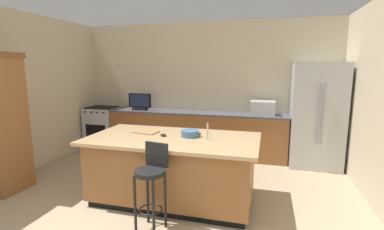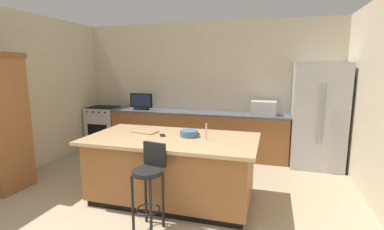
{
  "view_description": "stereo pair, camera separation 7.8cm",
  "coord_description": "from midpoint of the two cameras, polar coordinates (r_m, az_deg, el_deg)",
  "views": [
    {
      "loc": [
        1.35,
        -1.73,
        1.85
      ],
      "look_at": [
        0.14,
        2.7,
        1.06
      ],
      "focal_mm": 26.04,
      "sensor_mm": 36.0,
      "label": 1
    },
    {
      "loc": [
        1.43,
        -1.71,
        1.85
      ],
      "look_at": [
        0.14,
        2.7,
        1.06
      ],
      "focal_mm": 26.04,
      "sensor_mm": 36.0,
      "label": 2
    }
  ],
  "objects": [
    {
      "name": "wall_back",
      "position": [
        6.16,
        2.19,
        5.53
      ],
      "size": [
        6.02,
        0.12,
        2.8
      ],
      "primitive_type": "cube",
      "color": "beige",
      "rests_on": "ground_plane"
    },
    {
      "name": "wall_left",
      "position": [
        5.72,
        -32.18,
        3.73
      ],
      "size": [
        0.12,
        4.67,
        2.8
      ],
      "primitive_type": "cube",
      "color": "beige",
      "rests_on": "ground_plane"
    },
    {
      "name": "counter_back",
      "position": [
        5.96,
        0.37,
        -3.73
      ],
      "size": [
        3.77,
        0.62,
        0.93
      ],
      "color": "brown",
      "rests_on": "ground_plane"
    },
    {
      "name": "kitchen_island",
      "position": [
        3.96,
        -4.47,
        -10.8
      ],
      "size": [
        2.32,
        1.23,
        0.91
      ],
      "color": "black",
      "rests_on": "ground_plane"
    },
    {
      "name": "refrigerator",
      "position": [
        5.67,
        23.76,
        -0.07
      ],
      "size": [
        0.91,
        0.79,
        1.94
      ],
      "color": "#B7BABF",
      "rests_on": "ground_plane"
    },
    {
      "name": "range_oven",
      "position": [
        6.88,
        -18.06,
        -2.35
      ],
      "size": [
        0.71,
        0.63,
        0.95
      ],
      "color": "#B7BABF",
      "rests_on": "ground_plane"
    },
    {
      "name": "microwave",
      "position": [
        5.66,
        13.87,
        1.43
      ],
      "size": [
        0.48,
        0.36,
        0.27
      ],
      "primitive_type": "cube",
      "color": "#B7BABF",
      "rests_on": "counter_back"
    },
    {
      "name": "tv_monitor",
      "position": [
        6.24,
        -10.98,
        2.57
      ],
      "size": [
        0.52,
        0.16,
        0.36
      ],
      "color": "black",
      "rests_on": "counter_back"
    },
    {
      "name": "sink_faucet_back",
      "position": [
        6.0,
        -0.94,
        2.01
      ],
      "size": [
        0.02,
        0.02,
        0.24
      ],
      "primitive_type": "cylinder",
      "color": "#B2B2B7",
      "rests_on": "counter_back"
    },
    {
      "name": "sink_faucet_island",
      "position": [
        3.67,
        2.6,
        -3.39
      ],
      "size": [
        0.02,
        0.02,
        0.22
      ],
      "primitive_type": "cylinder",
      "color": "#B2B2B7",
      "rests_on": "kitchen_island"
    },
    {
      "name": "bar_stool_center",
      "position": [
        3.26,
        -8.98,
        -12.85
      ],
      "size": [
        0.34,
        0.36,
        1.0
      ],
      "rotation": [
        0.0,
        0.0,
        -0.18
      ],
      "color": "black",
      "rests_on": "ground_plane"
    },
    {
      "name": "fruit_bowl",
      "position": [
        3.84,
        -1.0,
        -3.8
      ],
      "size": [
        0.25,
        0.25,
        0.09
      ],
      "primitive_type": "cylinder",
      "color": "#3F668C",
      "rests_on": "kitchen_island"
    },
    {
      "name": "cell_phone",
      "position": [
        3.93,
        -6.43,
        -4.17
      ],
      "size": [
        0.13,
        0.17,
        0.01
      ],
      "primitive_type": "cube",
      "rotation": [
        0.0,
        0.0,
        0.5
      ],
      "color": "black",
      "rests_on": "kitchen_island"
    },
    {
      "name": "tv_remote",
      "position": [
        3.92,
        0.2,
        -4.03
      ],
      "size": [
        0.11,
        0.17,
        0.02
      ],
      "primitive_type": "cube",
      "rotation": [
        0.0,
        0.0,
        -0.42
      ],
      "color": "black",
      "rests_on": "kitchen_island"
    },
    {
      "name": "cutting_board",
      "position": [
        4.15,
        -10.04,
        -3.44
      ],
      "size": [
        0.39,
        0.29,
        0.02
      ],
      "primitive_type": "cube",
      "rotation": [
        0.0,
        0.0,
        -0.18
      ],
      "color": "#A87F51",
      "rests_on": "kitchen_island"
    }
  ]
}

